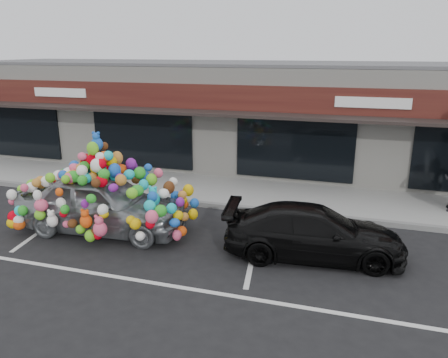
% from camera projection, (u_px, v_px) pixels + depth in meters
% --- Properties ---
extents(ground, '(90.00, 90.00, 0.00)m').
position_uv_depth(ground, '(152.00, 235.00, 11.82)').
color(ground, black).
rests_on(ground, ground).
extents(shop_building, '(24.00, 7.20, 4.31)m').
position_uv_depth(shop_building, '(236.00, 113.00, 18.94)').
color(shop_building, silver).
rests_on(shop_building, ground).
extents(sidewalk, '(26.00, 3.00, 0.15)m').
position_uv_depth(sidewalk, '(202.00, 189.00, 15.47)').
color(sidewalk, '#9A9A95').
rests_on(sidewalk, ground).
extents(kerb, '(26.00, 0.18, 0.16)m').
position_uv_depth(kerb, '(186.00, 203.00, 14.09)').
color(kerb, slate).
rests_on(kerb, ground).
extents(parking_stripe_left, '(0.73, 4.37, 0.01)m').
position_uv_depth(parking_stripe_left, '(57.00, 219.00, 12.89)').
color(parking_stripe_left, silver).
rests_on(parking_stripe_left, ground).
extents(parking_stripe_mid, '(0.73, 4.37, 0.01)m').
position_uv_depth(parking_stripe_mid, '(255.00, 245.00, 11.22)').
color(parking_stripe_mid, silver).
rests_on(parking_stripe_mid, ground).
extents(lane_line, '(14.00, 0.12, 0.01)m').
position_uv_depth(lane_line, '(191.00, 289.00, 9.15)').
color(lane_line, silver).
rests_on(lane_line, ground).
extents(toy_car, '(3.34, 5.04, 2.88)m').
position_uv_depth(toy_car, '(102.00, 197.00, 11.85)').
color(toy_car, '#A9ADB3').
rests_on(toy_car, ground).
extents(black_sedan, '(2.23, 4.45, 1.24)m').
position_uv_depth(black_sedan, '(314.00, 232.00, 10.45)').
color(black_sedan, black).
rests_on(black_sedan, ground).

